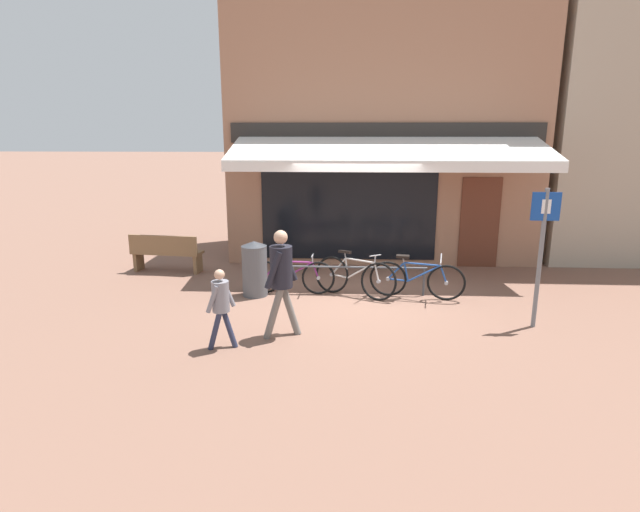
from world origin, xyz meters
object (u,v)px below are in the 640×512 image
pedestrian_child (221,301)px  park_bench (166,252)px  parking_sign (542,244)px  bicycle_blue (416,279)px  bicycle_silver (355,277)px  pedestrian_adult (281,273)px  bicycle_purple (291,276)px  litter_bin (255,268)px

pedestrian_child → park_bench: size_ratio=0.74×
pedestrian_child → parking_sign: bearing=-160.2°
bicycle_blue → pedestrian_child: size_ratio=1.48×
bicycle_blue → parking_sign: size_ratio=0.79×
bicycle_silver → pedestrian_adult: bearing=-92.8°
bicycle_silver → pedestrian_child: bearing=-101.3°
pedestrian_adult → pedestrian_child: size_ratio=1.40×
pedestrian_adult → pedestrian_child: bearing=30.5°
bicycle_purple → pedestrian_adult: pedestrian_adult is taller
bicycle_silver → pedestrian_adult: 2.44m
bicycle_silver → pedestrian_child: (-1.95, -2.56, 0.35)m
pedestrian_adult → park_bench: pedestrian_adult is taller
bicycle_blue → pedestrian_adult: bearing=-128.7°
bicycle_blue → pedestrian_adult: 3.08m
pedestrian_child → bicycle_blue: bearing=-135.1°
pedestrian_child → litter_bin: 2.49m
bicycle_silver → litter_bin: 1.93m
park_bench → pedestrian_child: bearing=-54.4°
bicycle_blue → litter_bin: litter_bin is taller
pedestrian_child → litter_bin: size_ratio=1.12×
bicycle_blue → parking_sign: 2.40m
bicycle_purple → park_bench: park_bench is taller
parking_sign → bicycle_purple: bearing=159.6°
pedestrian_child → pedestrian_adult: bearing=-141.8°
bicycle_blue → litter_bin: (-3.09, 0.04, 0.16)m
bicycle_silver → pedestrian_adult: pedestrian_adult is taller
bicycle_silver → bicycle_blue: (1.17, -0.12, -0.00)m
bicycle_purple → litter_bin: size_ratio=1.58×
bicycle_blue → bicycle_purple: bearing=-173.6°
bicycle_silver → bicycle_blue: size_ratio=0.90×
bicycle_purple → pedestrian_adult: bearing=-87.1°
bicycle_purple → park_bench: (-3.00, 1.40, 0.11)m
bicycle_silver → bicycle_blue: bearing=20.1°
pedestrian_child → park_bench: (-2.28, 4.04, -0.27)m
bicycle_purple → bicycle_silver: (1.24, -0.08, 0.03)m
bicycle_purple → bicycle_blue: (2.40, -0.21, 0.03)m
pedestrian_adult → litter_bin: (-0.78, 1.98, -0.48)m
bicycle_purple → bicycle_silver: bearing=-3.6°
pedestrian_adult → litter_bin: pedestrian_adult is taller
bicycle_blue → pedestrian_adult: size_ratio=1.06×
bicycle_purple → park_bench: bearing=155.3°
pedestrian_child → parking_sign: (4.85, 1.11, 0.65)m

